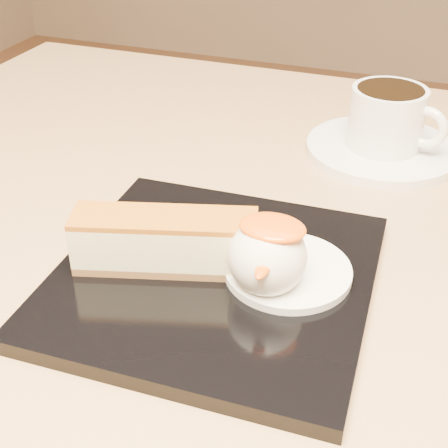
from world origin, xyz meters
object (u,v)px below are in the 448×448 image
at_px(cheesecake, 165,241).
at_px(coffee_cup, 389,117).
at_px(dessert_plate, 214,278).
at_px(table, 191,363).
at_px(saucer, 382,150).
at_px(ice_cream_scoop, 267,257).

xyz_separation_m(cheesecake, coffee_cup, (0.12, 0.26, 0.01)).
bearing_deg(dessert_plate, table, 129.07).
bearing_deg(cheesecake, saucer, 49.00).
bearing_deg(saucer, table, -124.24).
distance_m(table, ice_cream_scoop, 0.22).
bearing_deg(table, coffee_cup, 55.33).
relative_size(dessert_plate, saucer, 1.47).
relative_size(table, cheesecake, 5.98).
relative_size(table, dessert_plate, 3.64).
bearing_deg(ice_cream_scoop, coffee_cup, 80.27).
relative_size(cheesecake, ice_cream_scoop, 2.51).
xyz_separation_m(ice_cream_scoop, saucer, (0.04, 0.26, -0.03)).
relative_size(dessert_plate, cheesecake, 1.64).
xyz_separation_m(table, ice_cream_scoop, (0.09, -0.07, 0.19)).
height_order(table, dessert_plate, dessert_plate).
xyz_separation_m(dessert_plate, cheesecake, (-0.04, -0.00, 0.03)).
xyz_separation_m(dessert_plate, coffee_cup, (0.08, 0.25, 0.03)).
relative_size(dessert_plate, coffee_cup, 2.30).
distance_m(saucer, coffee_cup, 0.04).
height_order(ice_cream_scoop, saucer, ice_cream_scoop).
distance_m(cheesecake, ice_cream_scoop, 0.08).
relative_size(saucer, coffee_cup, 1.57).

